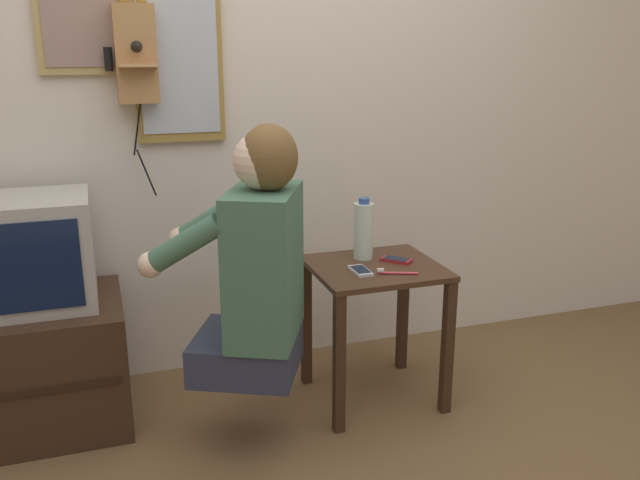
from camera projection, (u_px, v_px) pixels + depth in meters
wall_back at (239, 82)px, 2.87m from camera, size 6.80×0.05×2.55m
side_table at (375, 296)px, 2.73m from camera, size 0.51×0.46×0.58m
person at (256, 263)px, 2.34m from camera, size 0.60×0.55×0.89m
tv_stand at (40, 365)px, 2.60m from camera, size 0.64×0.54×0.49m
television at (29, 252)px, 2.49m from camera, size 0.45×0.39×0.41m
wall_phone_antique at (135, 53)px, 2.63m from camera, size 0.20×0.18×0.79m
framed_picture at (88, 19)px, 2.58m from camera, size 0.39×0.03×0.41m
wall_mirror at (178, 51)px, 2.71m from camera, size 0.36×0.03×0.73m
cell_phone_held at (360, 271)px, 2.62m from camera, size 0.06×0.12×0.01m
cell_phone_spare at (396, 260)px, 2.75m from camera, size 0.13×0.13×0.01m
water_bottle at (364, 230)px, 2.75m from camera, size 0.08×0.08×0.25m
toothbrush at (394, 272)px, 2.59m from camera, size 0.15×0.07×0.02m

